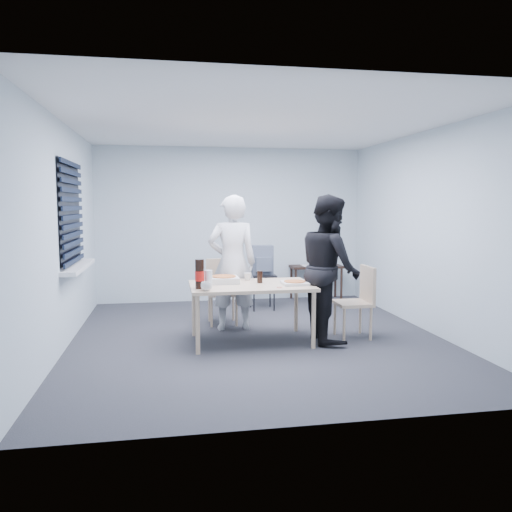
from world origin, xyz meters
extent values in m
plane|color=#28282D|center=(0.00, 0.00, 0.00)|extent=(5.00, 5.00, 0.00)
plane|color=white|center=(0.00, 0.00, 2.60)|extent=(5.00, 5.00, 0.00)
plane|color=silver|center=(0.00, 2.50, 1.30)|extent=(4.50, 0.00, 4.50)
plane|color=silver|center=(0.00, -2.50, 1.30)|extent=(4.50, 0.00, 4.50)
plane|color=silver|center=(-2.25, 0.00, 1.30)|extent=(0.00, 5.00, 5.00)
plane|color=silver|center=(2.25, 0.00, 1.30)|extent=(0.00, 5.00, 5.00)
plane|color=black|center=(-2.23, 0.40, 1.55)|extent=(0.00, 1.30, 1.30)
cube|color=black|center=(-2.21, 0.40, 1.55)|extent=(0.04, 1.30, 1.25)
cube|color=silver|center=(-2.16, 0.40, 0.89)|extent=(0.18, 1.42, 0.05)
cube|color=tan|center=(-0.11, -0.17, 0.68)|extent=(1.44, 0.91, 0.04)
cylinder|color=tan|center=(-0.77, -0.57, 0.33)|extent=(0.05, 0.05, 0.66)
cylinder|color=tan|center=(-0.77, 0.23, 0.33)|extent=(0.05, 0.05, 0.66)
cylinder|color=tan|center=(0.55, -0.57, 0.33)|extent=(0.05, 0.05, 0.66)
cylinder|color=tan|center=(0.55, 0.23, 0.33)|extent=(0.05, 0.05, 0.66)
cube|color=tan|center=(-0.34, 0.79, 0.43)|extent=(0.42, 0.42, 0.04)
cube|color=tan|center=(-0.34, 0.98, 0.67)|extent=(0.42, 0.04, 0.44)
cylinder|color=tan|center=(-0.51, 0.62, 0.21)|extent=(0.03, 0.03, 0.41)
cylinder|color=tan|center=(-0.51, 0.96, 0.21)|extent=(0.03, 0.03, 0.41)
cylinder|color=tan|center=(-0.17, 0.62, 0.21)|extent=(0.03, 0.03, 0.41)
cylinder|color=tan|center=(-0.17, 0.96, 0.21)|extent=(0.03, 0.03, 0.41)
cube|color=tan|center=(1.17, -0.19, 0.43)|extent=(0.42, 0.42, 0.04)
cube|color=tan|center=(1.36, -0.19, 0.67)|extent=(0.04, 0.42, 0.44)
cylinder|color=tan|center=(1.00, -0.36, 0.21)|extent=(0.03, 0.03, 0.41)
cylinder|color=tan|center=(1.00, -0.02, 0.21)|extent=(0.03, 0.03, 0.41)
cylinder|color=tan|center=(1.34, -0.36, 0.21)|extent=(0.03, 0.03, 0.41)
cylinder|color=tan|center=(1.34, -0.02, 0.21)|extent=(0.03, 0.03, 0.41)
imported|color=silver|center=(-0.25, 0.48, 0.89)|extent=(0.65, 0.42, 1.77)
imported|color=black|center=(0.85, -0.23, 0.89)|extent=(0.47, 0.86, 1.77)
cube|color=black|center=(1.45, 2.28, 0.57)|extent=(0.89, 0.40, 0.04)
cylinder|color=black|center=(1.04, 2.12, 0.28)|extent=(0.04, 0.04, 0.55)
cylinder|color=black|center=(1.04, 2.44, 0.28)|extent=(0.04, 0.04, 0.55)
cylinder|color=black|center=(1.85, 2.12, 0.28)|extent=(0.04, 0.04, 0.55)
cylinder|color=black|center=(1.85, 2.44, 0.28)|extent=(0.04, 0.04, 0.55)
cube|color=black|center=(0.37, 1.65, 0.53)|extent=(0.40, 0.40, 0.04)
cylinder|color=black|center=(0.22, 1.49, 0.25)|extent=(0.04, 0.04, 0.51)
cylinder|color=black|center=(0.22, 1.80, 0.25)|extent=(0.04, 0.04, 0.51)
cylinder|color=black|center=(0.53, 1.49, 0.25)|extent=(0.04, 0.04, 0.51)
cylinder|color=black|center=(0.53, 1.80, 0.25)|extent=(0.04, 0.04, 0.51)
cube|color=slate|center=(0.37, 1.65, 0.78)|extent=(0.33, 0.18, 0.46)
cube|color=slate|center=(0.37, 1.53, 0.73)|extent=(0.24, 0.07, 0.22)
cube|color=silver|center=(-0.41, -0.01, 0.72)|extent=(0.35, 0.35, 0.04)
cube|color=silver|center=(-0.41, -0.01, 0.76)|extent=(0.35, 0.35, 0.04)
cylinder|color=#CC7F38|center=(-0.41, -0.01, 0.78)|extent=(0.29, 0.29, 0.01)
cube|color=silver|center=(0.40, -0.28, 0.72)|extent=(0.30, 0.30, 0.03)
cylinder|color=#CC7F38|center=(0.40, -0.28, 0.74)|extent=(0.25, 0.25, 0.01)
imported|color=silver|center=(-0.66, -0.53, 0.75)|extent=(0.17, 0.17, 0.10)
imported|color=silver|center=(-0.10, 0.15, 0.75)|extent=(0.10, 0.10, 0.09)
cylinder|color=black|center=(0.01, -0.09, 0.78)|extent=(0.07, 0.07, 0.15)
cylinder|color=black|center=(-0.73, -0.37, 0.87)|extent=(0.10, 0.10, 0.33)
cylinder|color=red|center=(-0.73, -0.37, 0.85)|extent=(0.11, 0.11, 0.11)
cylinder|color=silver|center=(-0.62, -0.34, 0.80)|extent=(0.09, 0.09, 0.20)
torus|color=red|center=(0.18, -0.46, 0.70)|extent=(0.07, 0.07, 0.00)
cube|color=white|center=(1.30, 2.28, 0.60)|extent=(0.22, 0.29, 0.00)
cube|color=black|center=(1.67, 2.29, 0.62)|extent=(0.13, 0.10, 0.05)
camera|label=1|loc=(-1.07, -5.96, 1.66)|focal=35.00mm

